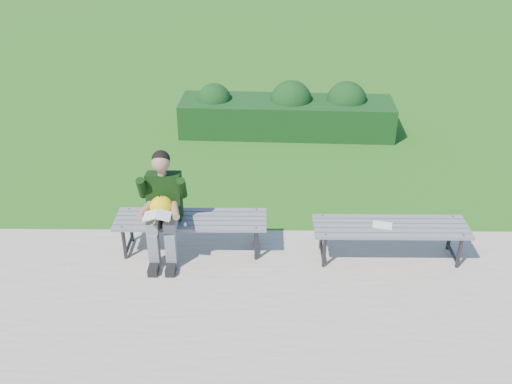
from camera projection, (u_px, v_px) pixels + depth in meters
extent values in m
plane|color=#1A681A|center=(261.00, 232.00, 7.38)|extent=(80.00, 80.00, 0.00)
cube|color=beige|center=(261.00, 323.00, 5.84)|extent=(30.00, 3.50, 0.02)
cube|color=#1D4115|center=(286.00, 117.00, 10.16)|extent=(3.79, 1.11, 0.60)
sphere|color=#1D4115|center=(214.00, 101.00, 10.12)|extent=(0.64, 0.64, 0.61)
sphere|color=#1D4115|center=(291.00, 101.00, 10.09)|extent=(0.77, 0.77, 0.74)
sphere|color=#1D4115|center=(346.00, 101.00, 10.08)|extent=(0.74, 0.74, 0.71)
cube|color=slate|center=(189.00, 229.00, 6.60)|extent=(1.80, 0.08, 0.04)
cube|color=slate|center=(190.00, 224.00, 6.69)|extent=(1.80, 0.08, 0.04)
cube|color=slate|center=(191.00, 220.00, 6.78)|extent=(1.80, 0.08, 0.04)
cube|color=slate|center=(192.00, 215.00, 6.87)|extent=(1.80, 0.08, 0.04)
cube|color=slate|center=(193.00, 211.00, 6.97)|extent=(1.80, 0.08, 0.04)
cylinder|color=#2D2D30|center=(124.00, 244.00, 6.73)|extent=(0.04, 0.04, 0.41)
cylinder|color=#2D2D30|center=(131.00, 227.00, 7.07)|extent=(0.04, 0.04, 0.41)
cylinder|color=#2D2D30|center=(126.00, 222.00, 6.81)|extent=(0.04, 0.42, 0.04)
cylinder|color=#2D2D30|center=(129.00, 245.00, 6.97)|extent=(0.04, 0.42, 0.04)
cylinder|color=gray|center=(122.00, 227.00, 6.60)|extent=(0.02, 0.02, 0.01)
cylinder|color=gray|center=(129.00, 209.00, 6.96)|extent=(0.02, 0.02, 0.01)
cylinder|color=#2D2D30|center=(256.00, 245.00, 6.72)|extent=(0.04, 0.04, 0.41)
cylinder|color=#2D2D30|center=(256.00, 228.00, 7.05)|extent=(0.04, 0.04, 0.41)
cylinder|color=#2D2D30|center=(256.00, 223.00, 6.80)|extent=(0.04, 0.42, 0.04)
cylinder|color=#2D2D30|center=(256.00, 246.00, 6.95)|extent=(0.04, 0.42, 0.04)
cylinder|color=gray|center=(256.00, 228.00, 6.58)|extent=(0.02, 0.02, 0.01)
cylinder|color=gray|center=(256.00, 209.00, 6.95)|extent=(0.02, 0.02, 0.01)
cube|color=slate|center=(394.00, 237.00, 6.46)|extent=(1.80, 0.08, 0.04)
cube|color=slate|center=(393.00, 232.00, 6.55)|extent=(1.80, 0.08, 0.04)
cube|color=slate|center=(391.00, 227.00, 6.64)|extent=(1.80, 0.08, 0.04)
cube|color=slate|center=(389.00, 222.00, 6.73)|extent=(1.80, 0.08, 0.04)
cube|color=slate|center=(387.00, 218.00, 6.82)|extent=(1.80, 0.08, 0.04)
cylinder|color=#2D2D30|center=(324.00, 252.00, 6.59)|extent=(0.04, 0.04, 0.41)
cylinder|color=#2D2D30|center=(321.00, 234.00, 6.92)|extent=(0.04, 0.04, 0.41)
cylinder|color=#2D2D30|center=(324.00, 230.00, 6.67)|extent=(0.04, 0.42, 0.04)
cylinder|color=#2D2D30|center=(322.00, 253.00, 6.83)|extent=(0.04, 0.42, 0.04)
cylinder|color=gray|center=(326.00, 234.00, 6.46)|extent=(0.02, 0.02, 0.01)
cylinder|color=gray|center=(322.00, 216.00, 6.82)|extent=(0.02, 0.02, 0.01)
cylinder|color=#2D2D30|center=(459.00, 253.00, 6.58)|extent=(0.04, 0.04, 0.41)
cylinder|color=#2D2D30|center=(450.00, 235.00, 6.91)|extent=(0.04, 0.04, 0.41)
cylinder|color=#2D2D30|center=(457.00, 230.00, 6.65)|extent=(0.04, 0.42, 0.04)
cylinder|color=#2D2D30|center=(453.00, 253.00, 6.81)|extent=(0.04, 0.42, 0.04)
cylinder|color=gray|center=(464.00, 235.00, 6.44)|extent=(0.02, 0.02, 0.01)
cylinder|color=gray|center=(453.00, 216.00, 6.81)|extent=(0.02, 0.02, 0.01)
cube|color=slate|center=(155.00, 220.00, 6.61)|extent=(0.14, 0.42, 0.13)
cube|color=slate|center=(172.00, 220.00, 6.60)|extent=(0.14, 0.42, 0.13)
cube|color=slate|center=(154.00, 250.00, 6.59)|extent=(0.12, 0.13, 0.45)
cube|color=slate|center=(171.00, 250.00, 6.59)|extent=(0.12, 0.13, 0.45)
cube|color=black|center=(154.00, 268.00, 6.59)|extent=(0.11, 0.26, 0.09)
cube|color=black|center=(171.00, 268.00, 6.58)|extent=(0.11, 0.26, 0.09)
cube|color=black|center=(164.00, 196.00, 6.68)|extent=(0.40, 0.30, 0.59)
cylinder|color=#A77157|center=(162.00, 172.00, 6.51)|extent=(0.10, 0.10, 0.08)
sphere|color=#A77157|center=(161.00, 163.00, 6.43)|extent=(0.21, 0.21, 0.21)
sphere|color=black|center=(161.00, 159.00, 6.44)|extent=(0.21, 0.21, 0.21)
cylinder|color=black|center=(142.00, 188.00, 6.52)|extent=(0.10, 0.21, 0.30)
cylinder|color=black|center=(182.00, 188.00, 6.51)|extent=(0.10, 0.21, 0.30)
cylinder|color=#A77157|center=(145.00, 210.00, 6.40)|extent=(0.14, 0.31, 0.08)
cylinder|color=#A77157|center=(175.00, 211.00, 6.40)|extent=(0.14, 0.31, 0.08)
sphere|color=#A77157|center=(149.00, 218.00, 6.26)|extent=(0.09, 0.09, 0.09)
sphere|color=#A77157|center=(167.00, 218.00, 6.26)|extent=(0.09, 0.09, 0.09)
sphere|color=#DDAA02|center=(162.00, 208.00, 6.50)|extent=(0.27, 0.27, 0.27)
cone|color=orange|center=(160.00, 213.00, 6.40)|extent=(0.08, 0.08, 0.08)
cone|color=black|center=(159.00, 197.00, 6.45)|extent=(0.03, 0.05, 0.08)
cone|color=black|center=(162.00, 197.00, 6.46)|extent=(0.03, 0.04, 0.07)
sphere|color=white|center=(156.00, 210.00, 6.40)|extent=(0.05, 0.05, 0.05)
sphere|color=white|center=(164.00, 210.00, 6.40)|extent=(0.05, 0.05, 0.05)
cube|color=white|center=(150.00, 215.00, 6.22)|extent=(0.15, 0.20, 0.05)
cube|color=white|center=(164.00, 215.00, 6.22)|extent=(0.15, 0.20, 0.05)
cube|color=white|center=(382.00, 225.00, 6.63)|extent=(0.25, 0.21, 0.01)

